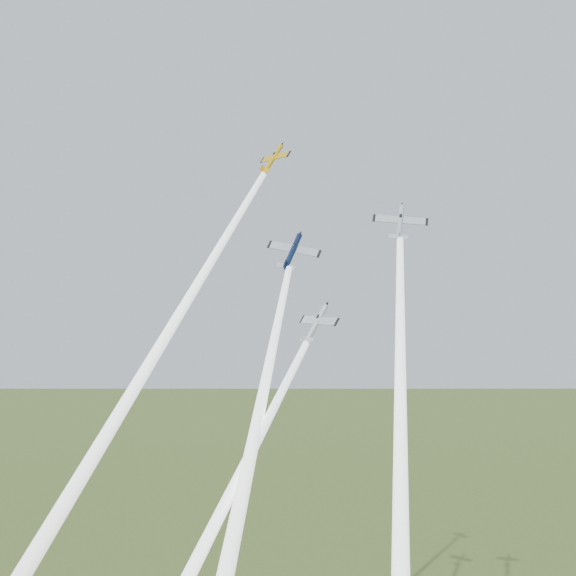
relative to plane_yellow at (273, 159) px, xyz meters
The scene contains 8 objects.
plane_yellow is the anchor object (origin of this frame).
smoke_trail_yellow 39.71m from the plane_yellow, 107.86° to the right, with size 2.44×2.44×73.03m, color white, non-canonical shape.
plane_navy 16.07m from the plane_yellow, 21.16° to the right, with size 8.38×8.32×1.31m, color #0C1838, non-canonical shape.
smoke_trail_navy 47.75m from the plane_yellow, 62.13° to the right, with size 2.44×2.44×59.22m, color white, non-canonical shape.
plane_silver_right 24.32m from the plane_yellow, ahead, with size 7.84×7.78×1.23m, color silver, non-canonical shape.
smoke_trail_silver_right 55.39m from the plane_yellow, 31.02° to the right, with size 2.44×2.44×68.89m, color white, non-canonical shape.
plane_silver_low 30.27m from the plane_yellow, 32.18° to the right, with size 7.46×7.41×1.17m, color silver, non-canonical shape.
smoke_trail_silver_low 60.31m from the plane_yellow, 73.90° to the right, with size 2.44×2.44×60.65m, color white, non-canonical shape.
Camera 1 is at (56.99, -90.88, 86.57)m, focal length 45.00 mm.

